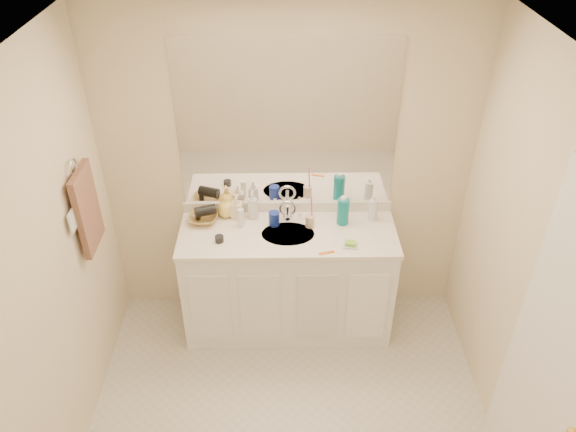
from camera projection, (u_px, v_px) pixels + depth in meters
The scene contains 29 objects.
ceiling at pixel (291, 75), 2.20m from camera, with size 2.60×2.60×0.02m, color white.
wall_back at pixel (287, 172), 3.95m from camera, with size 2.60×0.02×2.40m, color beige.
wall_left at pixel (37, 302), 2.87m from camera, with size 0.02×2.60×2.40m, color beige.
wall_right at pixel (542, 297), 2.90m from camera, with size 0.02×2.60×2.40m, color beige.
vanity_cabinet at pixel (288, 281), 4.17m from camera, with size 1.50×0.55×0.85m, color white.
countertop at pixel (288, 234), 3.92m from camera, with size 1.52×0.57×0.03m, color white.
backsplash at pixel (287, 206), 4.10m from camera, with size 1.52×0.03×0.08m, color white.
sink_basin at pixel (288, 235), 3.90m from camera, with size 0.37×0.37×0.02m, color silver.
faucet at pixel (288, 213), 4.01m from camera, with size 0.02×0.02×0.11m, color silver.
mirror at pixel (287, 126), 3.74m from camera, with size 1.48×0.01×1.20m, color white.
blue_mug at pixel (274, 219), 3.95m from camera, with size 0.08×0.08×0.10m, color navy.
tan_cup at pixel (310, 221), 3.94m from camera, with size 0.06×0.06×0.09m, color beige.
toothbrush at pixel (312, 209), 3.88m from camera, with size 0.01×0.01×0.20m, color #FF439C.
mouthwash_bottle at pixel (343, 211), 3.94m from camera, with size 0.08×0.08×0.20m, color #0B7D89.
clear_pump_bottle at pixel (373, 210), 3.99m from camera, with size 0.06×0.06×0.16m, color white.
soap_dish at pixel (350, 245), 3.77m from camera, with size 0.10×0.08×0.01m, color silver.
green_soap at pixel (351, 243), 3.76m from camera, with size 0.07×0.05×0.02m, color #83D133.
orange_comb at pixel (327, 253), 3.71m from camera, with size 0.11×0.02×0.00m, color orange.
dark_jar at pixel (219, 239), 3.81m from camera, with size 0.06×0.06×0.04m, color black.
extra_white_bottle at pixel (241, 218), 3.92m from camera, with size 0.04×0.04×0.14m, color white.
soap_bottle_white at pixel (253, 205), 4.00m from camera, with size 0.08×0.08×0.21m, color white.
soap_bottle_cream at pixel (237, 206), 4.01m from camera, with size 0.08×0.08×0.18m, color #F5E2C7.
soap_bottle_yellow at pixel (226, 206), 4.03m from camera, with size 0.13×0.13×0.17m, color #F9D860.
wicker_basket at pixel (203, 218), 4.00m from camera, with size 0.21×0.21×0.05m, color #A88543.
hair_dryer at pixel (205, 211), 3.96m from camera, with size 0.07×0.07×0.15m, color black.
towel_ring at pixel (73, 167), 3.31m from camera, with size 0.11×0.11×0.01m, color silver.
hand_towel at pixel (87, 209), 3.48m from camera, with size 0.04×0.32×0.55m, color brown.
switch_plate at pixel (72, 222), 3.28m from camera, with size 0.01×0.09×0.13m, color white.
door at pixel (552, 369), 2.76m from camera, with size 0.02×0.82×2.00m, color white.
Camera 1 is at (-0.04, -2.12, 3.20)m, focal length 35.00 mm.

